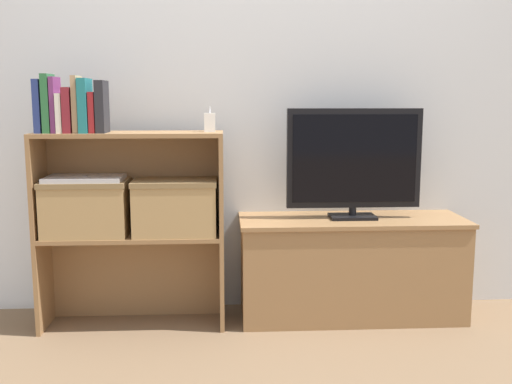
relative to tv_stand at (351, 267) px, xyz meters
The scene contains 19 objects.
ground_plane 0.56m from the tv_stand, 158.67° to the right, with size 16.00×16.00×0.00m, color brown.
wall_back 1.08m from the tv_stand, 155.07° to the left, with size 10.00×0.05×2.40m.
tv_stand is the anchor object (origin of this frame).
tv 0.53m from the tv_stand, 90.00° to the right, with size 0.64×0.14×0.53m.
bookshelf_lower_tier 1.05m from the tv_stand, behind, with size 0.86×0.27×0.44m.
bookshelf_upper_tier 1.16m from the tv_stand, behind, with size 0.86×0.27×0.47m.
book_navy 1.64m from the tv_stand, behind, with size 0.03×0.13×0.24m.
book_forest 1.61m from the tv_stand, behind, with size 0.03×0.13×0.26m.
book_plum 1.58m from the tv_stand, behind, with size 0.02×0.13×0.25m.
book_ivory 1.54m from the tv_stand, behind, with size 0.03×0.14×0.17m.
book_maroon 1.52m from the tv_stand, behind, with size 0.03×0.14×0.20m.
book_tan 1.50m from the tv_stand, behind, with size 0.02×0.13×0.25m.
book_teal 1.47m from the tv_stand, behind, with size 0.04×0.15×0.24m.
book_crimson 1.42m from the tv_stand, behind, with size 0.03×0.13×0.18m.
book_charcoal 1.41m from the tv_stand, behind, with size 0.04×0.14×0.23m.
baby_monitor 0.99m from the tv_stand, behind, with size 0.05×0.04×0.12m.
storage_basket_left 1.30m from the tv_stand, behind, with size 0.39×0.24×0.26m.
storage_basket_right 0.91m from the tv_stand, behind, with size 0.39×0.24×0.26m.
laptop 1.34m from the tv_stand, behind, with size 0.35×0.22×0.02m.
Camera 1 is at (-0.16, -2.63, 1.07)m, focal length 42.00 mm.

